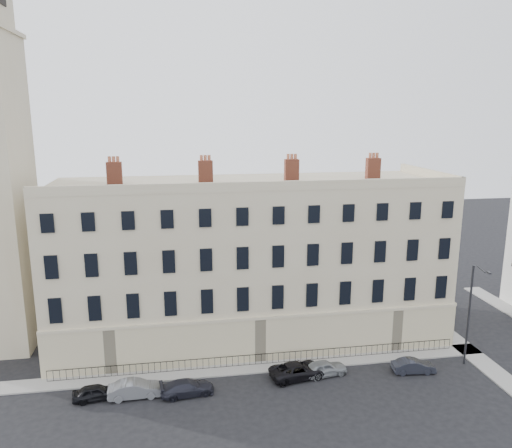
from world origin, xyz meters
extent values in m
plane|color=black|center=(0.00, 0.00, 0.00)|extent=(160.00, 160.00, 0.00)
cube|color=#BDAE8D|center=(-6.00, 12.00, 7.50)|extent=(36.00, 12.00, 15.00)
cube|color=#C0B290|center=(-6.00, 5.92, 2.00)|extent=(36.10, 0.18, 4.00)
cube|color=#C0B290|center=(12.08, 12.00, 2.00)|extent=(0.18, 12.10, 4.00)
cube|color=#BDAE8D|center=(-6.00, 6.15, 15.40)|extent=(36.00, 0.35, 0.80)
cube|color=#BDAE8D|center=(11.85, 12.00, 15.40)|extent=(0.35, 12.00, 0.80)
cube|color=brown|center=(-18.00, 12.00, 16.00)|extent=(1.30, 0.70, 2.00)
cube|color=brown|center=(-10.00, 12.00, 16.00)|extent=(1.30, 0.70, 2.00)
cube|color=brown|center=(-2.00, 12.00, 16.00)|extent=(1.30, 0.70, 2.00)
cube|color=brown|center=(6.00, 12.00, 16.00)|extent=(1.30, 0.70, 2.00)
cube|color=gray|center=(-10.00, 5.00, 0.06)|extent=(48.00, 2.00, 0.12)
cube|color=gray|center=(13.00, 8.00, 0.06)|extent=(2.00, 24.00, 0.12)
cube|color=black|center=(-6.00, 5.40, 1.02)|extent=(35.00, 0.04, 0.04)
cube|color=black|center=(-6.00, 5.40, 0.12)|extent=(35.00, 0.04, 0.04)
imported|color=black|center=(-19.24, 2.29, 0.59)|extent=(3.61, 1.85, 1.18)
imported|color=slate|center=(-16.35, 2.14, 0.67)|extent=(4.12, 1.59, 1.34)
imported|color=#21222D|center=(-12.43, 1.80, 0.60)|extent=(4.31, 2.17, 1.20)
imported|color=black|center=(-3.41, 2.85, 0.66)|extent=(5.02, 2.93, 1.31)
imported|color=gray|center=(-1.15, 2.87, 0.64)|extent=(3.96, 2.08, 1.28)
imported|color=#21232C|center=(6.29, 2.07, 0.59)|extent=(3.67, 1.60, 1.17)
cylinder|color=#292A2E|center=(11.34, 2.73, 4.45)|extent=(0.18, 0.18, 8.90)
cylinder|color=#292A2E|center=(11.53, 1.98, 8.79)|extent=(0.51, 1.65, 0.11)
cube|color=#292A2E|center=(11.72, 1.22, 8.74)|extent=(0.33, 0.59, 0.13)
camera|label=1|loc=(-12.92, -33.19, 21.23)|focal=35.00mm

